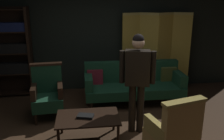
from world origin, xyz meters
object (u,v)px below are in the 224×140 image
bookshelf (11,51)px  standing_figure (137,75)px  velvet_couch (133,82)px  armchair_wing_left (48,93)px  coffee_table (88,119)px  book_black_cloth (86,116)px  folding_screen (156,51)px  armchair_gilt_accent (173,133)px

bookshelf → standing_figure: bearing=-38.5°
velvet_couch → armchair_wing_left: size_ratio=2.04×
bookshelf → coffee_table: bookshelf is taller
coffee_table → velvet_couch: bearing=54.1°
armchair_wing_left → book_black_cloth: bearing=-53.1°
standing_figure → coffee_table: bearing=-167.1°
armchair_wing_left → standing_figure: size_ratio=0.61×
folding_screen → armchair_wing_left: size_ratio=1.83×
folding_screen → book_black_cloth: bearing=-129.3°
armchair_wing_left → standing_figure: standing_figure is taller
bookshelf → book_black_cloth: bookshelf is taller
coffee_table → armchair_wing_left: 1.19m
standing_figure → book_black_cloth: 1.06m
armchair_gilt_accent → standing_figure: (-0.30, 0.94, 0.54)m
bookshelf → armchair_wing_left: (0.93, -1.24, -0.57)m
velvet_couch → armchair_gilt_accent: bearing=-87.5°
armchair_gilt_accent → armchair_wing_left: 2.51m
bookshelf → folding_screen: bearing=0.0°
velvet_couch → standing_figure: bearing=-99.4°
velvet_couch → armchair_wing_left: armchair_wing_left is taller
armchair_wing_left → book_black_cloth: (0.70, -0.93, -0.05)m
armchair_gilt_accent → book_black_cloth: armchair_gilt_accent is taller
folding_screen → armchair_wing_left: folding_screen is taller
folding_screen → armchair_gilt_accent: size_ratio=1.83×
armchair_gilt_accent → bookshelf: bearing=133.8°
standing_figure → book_black_cloth: (-0.86, -0.19, -0.59)m
bookshelf → book_black_cloth: 2.79m
bookshelf → book_black_cloth: bearing=-53.2°
bookshelf → armchair_gilt_accent: size_ratio=1.97×
coffee_table → book_black_cloth: (-0.04, -0.01, 0.07)m
coffee_table → book_black_cloth: 0.08m
armchair_wing_left → armchair_gilt_accent: bearing=-41.9°
velvet_couch → book_black_cloth: velvet_couch is taller
coffee_table → armchair_gilt_accent: size_ratio=0.96×
book_black_cloth → velvet_couch: bearing=53.3°
velvet_couch → book_black_cloth: (-1.07, -1.43, -0.01)m
coffee_table → standing_figure: (0.83, 0.19, 0.65)m
folding_screen → book_black_cloth: size_ratio=7.53×
velvet_couch → coffee_table: bearing=-125.9°
armchair_gilt_accent → standing_figure: size_ratio=0.61×
standing_figure → velvet_couch: bearing=80.6°
book_black_cloth → coffee_table: bearing=9.1°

